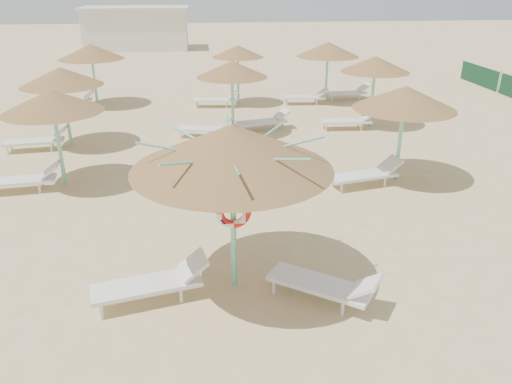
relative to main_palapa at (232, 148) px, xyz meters
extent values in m
plane|color=#D3B881|center=(0.49, -0.24, -2.74)|extent=(120.00, 120.00, 0.00)
cylinder|color=#74CAB1|center=(0.00, 0.00, -1.42)|extent=(0.11, 0.11, 2.63)
cone|color=olive|center=(0.00, 0.00, 0.01)|extent=(3.51, 3.51, 0.79)
cylinder|color=#74CAB1|center=(0.00, 0.00, -0.26)|extent=(0.20, 0.20, 0.12)
cylinder|color=#74CAB1|center=(0.81, 0.00, -0.03)|extent=(1.59, 0.04, 0.40)
cylinder|color=#74CAB1|center=(0.57, 0.57, -0.03)|extent=(1.15, 1.15, 0.40)
cylinder|color=#74CAB1|center=(0.00, 0.81, -0.03)|extent=(0.04, 1.59, 0.40)
cylinder|color=#74CAB1|center=(-0.57, 0.57, -0.03)|extent=(1.15, 1.15, 0.40)
cylinder|color=#74CAB1|center=(-0.81, 0.00, -0.03)|extent=(1.59, 0.04, 0.40)
cylinder|color=#74CAB1|center=(-0.57, -0.57, -0.03)|extent=(1.15, 1.15, 0.40)
cylinder|color=#74CAB1|center=(0.00, -0.81, -0.03)|extent=(0.04, 1.59, 0.40)
cylinder|color=#74CAB1|center=(0.57, -0.57, -0.03)|extent=(1.15, 1.15, 0.40)
torus|color=red|center=(0.00, -0.10, -1.15)|extent=(0.65, 0.15, 0.65)
cylinder|color=white|center=(-2.33, -0.79, -2.60)|extent=(0.06, 0.06, 0.29)
cylinder|color=white|center=(-2.45, -0.29, -2.60)|extent=(0.06, 0.06, 0.29)
cylinder|color=white|center=(-0.99, -0.47, -2.60)|extent=(0.06, 0.06, 0.29)
cylinder|color=white|center=(-1.11, 0.03, -2.60)|extent=(0.06, 0.06, 0.29)
cube|color=white|center=(-1.60, -0.35, -2.41)|extent=(2.03, 1.07, 0.08)
cube|color=white|center=(-0.75, -0.15, -2.17)|extent=(0.62, 0.71, 0.37)
cylinder|color=white|center=(0.70, -0.38, -2.60)|extent=(0.06, 0.06, 0.28)
cylinder|color=white|center=(0.99, 0.03, -2.60)|extent=(0.06, 0.06, 0.28)
cylinder|color=white|center=(1.80, -1.14, -2.60)|extent=(0.06, 0.06, 0.28)
cylinder|color=white|center=(2.08, -0.74, -2.60)|extent=(0.06, 0.06, 0.28)
cube|color=white|center=(1.49, -0.63, -2.42)|extent=(1.89, 1.58, 0.08)
cube|color=white|center=(2.18, -1.11, -2.19)|extent=(0.73, 0.76, 0.36)
cylinder|color=#74CAB1|center=(-4.43, 5.51, -1.59)|extent=(0.11, 0.11, 2.30)
cone|color=olive|center=(-4.43, 5.51, -0.35)|extent=(2.65, 2.65, 0.60)
cylinder|color=#74CAB1|center=(-4.43, 5.51, -0.59)|extent=(0.20, 0.20, 0.12)
cylinder|color=white|center=(-4.96, 4.93, -2.60)|extent=(0.06, 0.06, 0.28)
cylinder|color=white|center=(-5.02, 5.43, -2.60)|extent=(0.06, 0.06, 0.28)
cube|color=white|center=(-5.53, 5.11, -2.42)|extent=(1.96, 0.85, 0.08)
cube|color=white|center=(-4.69, 5.22, -2.18)|extent=(0.55, 0.65, 0.36)
cylinder|color=#74CAB1|center=(-5.07, 9.13, -1.59)|extent=(0.11, 0.11, 2.30)
cone|color=olive|center=(-5.07, 9.13, -0.35)|extent=(2.69, 2.69, 0.61)
cylinder|color=#74CAB1|center=(-5.07, 9.13, -0.59)|extent=(0.20, 0.20, 0.12)
cylinder|color=white|center=(-6.93, 8.38, -2.60)|extent=(0.06, 0.06, 0.28)
cylinder|color=white|center=(-6.99, 8.88, -2.60)|extent=(0.06, 0.06, 0.28)
cylinder|color=white|center=(-5.59, 8.55, -2.60)|extent=(0.06, 0.06, 0.28)
cylinder|color=white|center=(-5.65, 9.04, -2.60)|extent=(0.06, 0.06, 0.28)
cube|color=white|center=(-6.17, 8.73, -2.42)|extent=(1.96, 0.84, 0.08)
cube|color=white|center=(-5.33, 8.83, -2.18)|extent=(0.55, 0.65, 0.36)
cylinder|color=#74CAB1|center=(-5.26, 15.13, -1.59)|extent=(0.11, 0.11, 2.30)
cone|color=olive|center=(-5.26, 15.13, -0.34)|extent=(2.86, 2.86, 0.64)
cylinder|color=#74CAB1|center=(-5.26, 15.13, -0.59)|extent=(0.20, 0.20, 0.12)
cylinder|color=white|center=(-7.09, 14.33, -2.60)|extent=(0.06, 0.06, 0.28)
cylinder|color=white|center=(-7.19, 14.82, -2.60)|extent=(0.06, 0.06, 0.28)
cylinder|color=white|center=(-5.77, 14.59, -2.60)|extent=(0.06, 0.06, 0.28)
cylinder|color=white|center=(-5.86, 15.08, -2.60)|extent=(0.06, 0.06, 0.28)
cube|color=white|center=(-6.36, 14.73, -2.42)|extent=(1.98, 0.97, 0.08)
cube|color=white|center=(-5.52, 14.89, -2.18)|extent=(0.59, 0.68, 0.36)
cylinder|color=#74CAB1|center=(0.63, 10.02, -1.59)|extent=(0.11, 0.11, 2.30)
cone|color=olive|center=(0.63, 10.02, -0.35)|extent=(2.57, 2.57, 0.58)
cylinder|color=#74CAB1|center=(0.63, 10.02, -0.59)|extent=(0.20, 0.20, 0.12)
cylinder|color=white|center=(-1.31, 9.58, -2.60)|extent=(0.06, 0.06, 0.28)
cylinder|color=white|center=(-1.18, 10.06, -2.60)|extent=(0.06, 0.06, 0.28)
cylinder|color=white|center=(0.00, 9.24, -2.60)|extent=(0.06, 0.06, 0.28)
cylinder|color=white|center=(0.12, 9.72, -2.60)|extent=(0.06, 0.06, 0.28)
cube|color=white|center=(-0.47, 9.62, -2.42)|extent=(2.00, 1.08, 0.08)
cube|color=white|center=(0.35, 9.40, -2.18)|extent=(0.62, 0.70, 0.36)
cylinder|color=white|center=(1.02, 9.87, -2.60)|extent=(0.06, 0.06, 0.28)
cylinder|color=white|center=(0.89, 10.36, -2.60)|extent=(0.06, 0.06, 0.28)
cylinder|color=white|center=(2.32, 10.22, -2.60)|extent=(0.06, 0.06, 0.28)
cylinder|color=white|center=(2.20, 10.70, -2.60)|extent=(0.06, 0.06, 0.28)
cube|color=white|center=(1.73, 10.32, -2.42)|extent=(2.00, 1.08, 0.08)
cube|color=white|center=(2.55, 10.53, -2.18)|extent=(0.62, 0.70, 0.36)
cylinder|color=#74CAB1|center=(1.17, 14.65, -1.59)|extent=(0.11, 0.11, 2.30)
cone|color=olive|center=(1.17, 14.65, -0.36)|extent=(2.31, 2.31, 0.52)
cylinder|color=#74CAB1|center=(1.17, 14.65, -0.59)|extent=(0.20, 0.20, 0.12)
cylinder|color=white|center=(-0.75, 14.08, -2.60)|extent=(0.06, 0.06, 0.28)
cylinder|color=white|center=(-0.70, 14.58, -2.60)|extent=(0.06, 0.06, 0.28)
cylinder|color=white|center=(0.59, 13.95, -2.60)|extent=(0.06, 0.06, 0.28)
cylinder|color=white|center=(0.65, 14.45, -2.60)|extent=(0.06, 0.06, 0.28)
cube|color=white|center=(0.07, 14.25, -2.42)|extent=(1.95, 0.81, 0.08)
cube|color=white|center=(0.92, 14.17, -2.18)|extent=(0.54, 0.65, 0.36)
cylinder|color=#74CAB1|center=(5.01, 4.89, -1.59)|extent=(0.11, 0.11, 2.30)
cone|color=olive|center=(5.01, 4.89, -0.34)|extent=(2.81, 2.81, 0.63)
cylinder|color=#74CAB1|center=(5.01, 4.89, -0.59)|extent=(0.20, 0.20, 0.12)
cylinder|color=white|center=(3.19, 4.07, -2.60)|extent=(0.06, 0.06, 0.28)
cylinder|color=white|center=(3.07, 4.56, -2.60)|extent=(0.06, 0.06, 0.28)
cylinder|color=white|center=(4.50, 4.37, -2.60)|extent=(0.06, 0.06, 0.28)
cylinder|color=white|center=(4.39, 4.86, -2.60)|extent=(0.06, 0.06, 0.28)
cube|color=white|center=(3.91, 4.49, -2.42)|extent=(1.99, 1.03, 0.08)
cube|color=white|center=(4.74, 4.68, -2.18)|extent=(0.61, 0.69, 0.36)
cylinder|color=#74CAB1|center=(6.07, 10.51, -1.59)|extent=(0.11, 0.11, 2.30)
cone|color=olive|center=(6.07, 10.51, -0.35)|extent=(2.60, 2.60, 0.59)
cylinder|color=#74CAB1|center=(6.07, 10.51, -0.59)|extent=(0.20, 0.20, 0.12)
cylinder|color=white|center=(4.16, 9.90, -2.60)|extent=(0.06, 0.06, 0.28)
cylinder|color=white|center=(4.19, 10.40, -2.60)|extent=(0.06, 0.06, 0.28)
cylinder|color=white|center=(5.51, 9.84, -2.60)|extent=(0.06, 0.06, 0.28)
cylinder|color=white|center=(5.53, 10.34, -2.60)|extent=(0.06, 0.06, 0.28)
cube|color=white|center=(4.97, 10.11, -2.42)|extent=(1.93, 0.70, 0.08)
cube|color=white|center=(5.82, 10.08, -2.18)|extent=(0.51, 0.62, 0.36)
cylinder|color=#74CAB1|center=(5.28, 14.76, -1.59)|extent=(0.11, 0.11, 2.30)
cone|color=olive|center=(5.28, 14.76, -0.34)|extent=(2.85, 2.85, 0.64)
cylinder|color=#74CAB1|center=(5.28, 14.76, -0.59)|extent=(0.20, 0.20, 0.12)
cylinder|color=white|center=(3.37, 14.18, -2.60)|extent=(0.06, 0.06, 0.28)
cylinder|color=white|center=(3.41, 14.68, -2.60)|extent=(0.06, 0.06, 0.28)
cylinder|color=white|center=(4.71, 14.07, -2.60)|extent=(0.06, 0.06, 0.28)
cylinder|color=white|center=(4.75, 14.57, -2.60)|extent=(0.06, 0.06, 0.28)
cube|color=white|center=(4.18, 14.36, -2.42)|extent=(1.94, 0.77, 0.08)
cube|color=white|center=(5.03, 14.29, -2.18)|extent=(0.53, 0.64, 0.36)
cylinder|color=white|center=(5.61, 14.75, -2.60)|extent=(0.06, 0.06, 0.28)
cylinder|color=white|center=(5.57, 15.24, -2.60)|extent=(0.06, 0.06, 0.28)
cylinder|color=white|center=(6.95, 14.86, -2.60)|extent=(0.06, 0.06, 0.28)
cylinder|color=white|center=(6.91, 15.36, -2.60)|extent=(0.06, 0.06, 0.28)
cube|color=white|center=(6.38, 15.06, -2.42)|extent=(1.94, 0.77, 0.08)
cube|color=white|center=(7.23, 15.13, -2.18)|extent=(0.53, 0.64, 0.36)
cube|color=silver|center=(-5.51, 34.76, -1.24)|extent=(8.00, 4.00, 3.00)
cube|color=beige|center=(-5.51, 34.76, 0.39)|extent=(8.40, 4.40, 0.25)
cube|color=#164421|center=(14.49, 17.76, -2.24)|extent=(0.08, 3.80, 1.00)
cylinder|color=#74CAB1|center=(14.49, 15.86, -2.19)|extent=(0.08, 0.08, 1.10)
camera|label=1|loc=(-0.45, -8.04, 2.66)|focal=35.00mm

